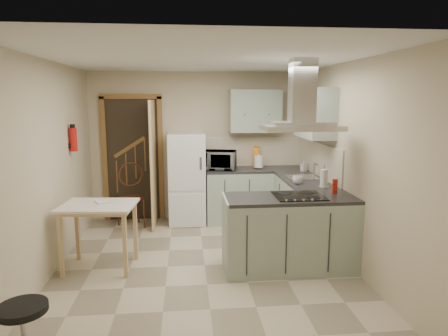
{
  "coord_description": "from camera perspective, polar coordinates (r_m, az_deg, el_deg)",
  "views": [
    {
      "loc": [
        -0.22,
        -4.71,
        2.04
      ],
      "look_at": [
        0.29,
        0.45,
        1.15
      ],
      "focal_mm": 32.0,
      "sensor_mm": 36.0,
      "label": 1
    }
  ],
  "objects": [
    {
      "name": "bentwood_chair",
      "position": [
        6.6,
        -13.22,
        -4.26
      ],
      "size": [
        0.54,
        0.54,
        0.94
      ],
      "primitive_type": "cube",
      "rotation": [
        0.0,
        0.0,
        0.38
      ],
      "color": "#4D1F19",
      "rests_on": "floor"
    },
    {
      "name": "extractor_hood",
      "position": [
        4.73,
        10.97,
        5.69
      ],
      "size": [
        0.9,
        0.55,
        0.1
      ],
      "primitive_type": "cube",
      "color": "silver",
      "rests_on": "ceiling"
    },
    {
      "name": "stool",
      "position": [
        3.66,
        -26.6,
        -20.6
      ],
      "size": [
        0.45,
        0.45,
        0.51
      ],
      "primitive_type": "cylinder",
      "rotation": [
        0.0,
        0.0,
        0.21
      ],
      "color": "black",
      "rests_on": "floor"
    },
    {
      "name": "doorway",
      "position": [
        6.9,
        -12.87,
        1.27
      ],
      "size": [
        1.1,
        0.12,
        2.1
      ],
      "primitive_type": "cube",
      "color": "brown",
      "rests_on": "floor"
    },
    {
      "name": "book",
      "position": [
        5.07,
        -17.84,
        -4.31
      ],
      "size": [
        0.21,
        0.24,
        0.09
      ],
      "primitive_type": "imported",
      "rotation": [
        0.0,
        0.0,
        0.46
      ],
      "color": "#923040",
      "rests_on": "drop_leaf_table"
    },
    {
      "name": "left_wall",
      "position": [
        5.03,
        -23.85,
        -0.14
      ],
      "size": [
        0.0,
        4.2,
        4.2
      ],
      "primitive_type": "plane",
      "rotation": [
        1.57,
        0.0,
        1.57
      ],
      "color": "#C1B496",
      "rests_on": "floor"
    },
    {
      "name": "counter_back",
      "position": [
        6.75,
        2.05,
        -3.87
      ],
      "size": [
        1.08,
        0.6,
        0.9
      ],
      "primitive_type": "cube",
      "color": "#9EB2A0",
      "rests_on": "floor"
    },
    {
      "name": "kettle",
      "position": [
        6.69,
        4.98,
        0.91
      ],
      "size": [
        0.19,
        0.19,
        0.23
      ],
      "primitive_type": "cylinder",
      "rotation": [
        0.0,
        0.0,
        -0.26
      ],
      "color": "white",
      "rests_on": "counter_back"
    },
    {
      "name": "fire_extinguisher",
      "position": [
        5.83,
        -20.73,
        3.81
      ],
      "size": [
        0.1,
        0.1,
        0.32
      ],
      "primitive_type": "cylinder",
      "color": "#B2140F",
      "rests_on": "left_wall"
    },
    {
      "name": "wall_cabinet_right",
      "position": [
        5.86,
        12.88,
        7.65
      ],
      "size": [
        0.35,
        0.9,
        0.7
      ],
      "primitive_type": "cube",
      "color": "#9EB2A0",
      "rests_on": "right_wall"
    },
    {
      "name": "fridge",
      "position": [
        6.63,
        -5.33,
        -1.5
      ],
      "size": [
        0.6,
        0.6,
        1.5
      ],
      "primitive_type": "cube",
      "color": "white",
      "rests_on": "floor"
    },
    {
      "name": "soap_bottle",
      "position": [
        6.55,
        11.31,
        0.3
      ],
      "size": [
        0.1,
        0.1,
        0.17
      ],
      "primitive_type": "imported",
      "rotation": [
        0.0,
        0.0,
        0.41
      ],
      "color": "#B2B1BE",
      "rests_on": "counter_right"
    },
    {
      "name": "microwave",
      "position": [
        6.58,
        -0.78,
        1.14
      ],
      "size": [
        0.63,
        0.49,
        0.31
      ],
      "primitive_type": "imported",
      "rotation": [
        0.0,
        0.0,
        -0.23
      ],
      "color": "black",
      "rests_on": "counter_back"
    },
    {
      "name": "splashback",
      "position": [
        6.95,
        4.22,
        2.38
      ],
      "size": [
        1.68,
        0.02,
        0.5
      ],
      "primitive_type": "cube",
      "color": "beige",
      "rests_on": "counter_back"
    },
    {
      "name": "red_bottle",
      "position": [
        5.08,
        15.56,
        -2.54
      ],
      "size": [
        0.08,
        0.08,
        0.18
      ],
      "primitive_type": "cylinder",
      "rotation": [
        0.0,
        0.0,
        -0.31
      ],
      "color": "#B71A0F",
      "rests_on": "peninsula"
    },
    {
      "name": "counter_right",
      "position": [
        6.28,
        10.52,
        -5.07
      ],
      "size": [
        0.6,
        1.95,
        0.9
      ],
      "primitive_type": "cube",
      "color": "#9EB2A0",
      "rests_on": "floor"
    },
    {
      "name": "cereal_box",
      "position": [
        6.87,
        4.62,
        1.63
      ],
      "size": [
        0.14,
        0.24,
        0.34
      ],
      "primitive_type": "cube",
      "rotation": [
        0.0,
        0.0,
        -0.24
      ],
      "color": "orange",
      "rests_on": "counter_back"
    },
    {
      "name": "sink",
      "position": [
        6.02,
        11.11,
        -1.3
      ],
      "size": [
        0.45,
        0.4,
        0.01
      ],
      "primitive_type": "cube",
      "color": "silver",
      "rests_on": "counter_right"
    },
    {
      "name": "ceiling",
      "position": [
        4.73,
        -3.03,
        15.31
      ],
      "size": [
        4.2,
        4.2,
        0.0
      ],
      "primitive_type": "plane",
      "rotation": [
        3.14,
        0.0,
        0.0
      ],
      "color": "silver",
      "rests_on": "back_wall"
    },
    {
      "name": "right_wall",
      "position": [
        5.18,
        17.41,
        0.52
      ],
      "size": [
        0.0,
        4.2,
        4.2
      ],
      "primitive_type": "plane",
      "rotation": [
        1.57,
        0.0,
        -1.57
      ],
      "color": "#C1B496",
      "rests_on": "floor"
    },
    {
      "name": "wall_cabinet_back",
      "position": [
        6.73,
        4.45,
        8.11
      ],
      "size": [
        0.85,
        0.35,
        0.7
      ],
      "primitive_type": "cube",
      "color": "#9EB2A0",
      "rests_on": "back_wall"
    },
    {
      "name": "back_wall",
      "position": [
        6.85,
        -3.73,
        3.12
      ],
      "size": [
        3.6,
        0.0,
        3.6
      ],
      "primitive_type": "plane",
      "rotation": [
        1.57,
        0.0,
        0.0
      ],
      "color": "#C1B496",
      "rests_on": "floor"
    },
    {
      "name": "paper_towel",
      "position": [
        5.4,
        14.08,
        -1.4
      ],
      "size": [
        0.11,
        0.11,
        0.25
      ],
      "primitive_type": "cylinder",
      "rotation": [
        0.0,
        0.0,
        -0.11
      ],
      "color": "silver",
      "rests_on": "counter_right"
    },
    {
      "name": "peninsula",
      "position": [
        4.96,
        9.37,
        -9.11
      ],
      "size": [
        1.55,
        0.65,
        0.9
      ],
      "primitive_type": "cube",
      "color": "#9EB2A0",
      "rests_on": "floor"
    },
    {
      "name": "cup",
      "position": [
        5.55,
        10.47,
        -1.7
      ],
      "size": [
        0.18,
        0.18,
        0.11
      ],
      "primitive_type": "imported",
      "rotation": [
        0.0,
        0.0,
        0.39
      ],
      "color": "white",
      "rests_on": "counter_right"
    },
    {
      "name": "hob",
      "position": [
        4.85,
        10.66,
        -3.93
      ],
      "size": [
        0.58,
        0.5,
        0.01
      ],
      "primitive_type": "cube",
      "color": "black",
      "rests_on": "peninsula"
    },
    {
      "name": "drop_leaf_table",
      "position": [
        5.13,
        -17.31,
        -9.32
      ],
      "size": [
        0.92,
        0.73,
        0.81
      ],
      "primitive_type": "cube",
      "rotation": [
        0.0,
        0.0,
        -0.1
      ],
      "color": "tan",
      "rests_on": "floor"
    },
    {
      "name": "floor",
      "position": [
        5.13,
        -2.77,
        -13.68
      ],
      "size": [
        4.2,
        4.2,
        0.0
      ],
      "primitive_type": "plane",
      "color": "#BCAF92",
      "rests_on": "ground"
    }
  ]
}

